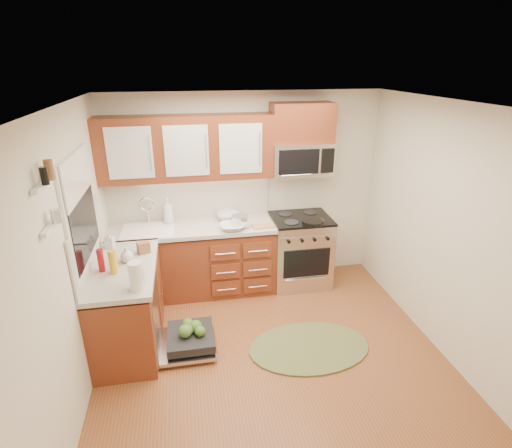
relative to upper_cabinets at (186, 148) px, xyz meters
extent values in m
plane|color=brown|center=(0.73, -1.57, -1.88)|extent=(3.50, 3.50, 0.00)
plane|color=white|center=(0.73, -1.57, 0.62)|extent=(3.50, 3.50, 0.00)
cube|color=beige|center=(0.73, 0.18, -0.62)|extent=(3.50, 0.04, 2.50)
cube|color=beige|center=(0.73, -3.33, -0.62)|extent=(3.50, 0.04, 2.50)
cube|color=beige|center=(-1.02, -1.57, -0.62)|extent=(0.04, 3.50, 2.50)
cube|color=beige|center=(2.48, -1.57, -0.62)|extent=(0.04, 3.50, 2.50)
cube|color=maroon|center=(0.00, -0.12, -1.45)|extent=(2.05, 0.60, 0.85)
cube|color=maroon|center=(-0.72, -1.05, -1.45)|extent=(0.60, 1.25, 0.85)
cube|color=beige|center=(0.00, -0.14, -0.97)|extent=(2.07, 0.64, 0.05)
cube|color=beige|center=(-0.71, -1.05, -0.97)|extent=(0.64, 1.27, 0.05)
cube|color=beige|center=(0.00, 0.16, -0.67)|extent=(2.05, 0.02, 0.57)
cube|color=beige|center=(-1.01, -1.05, -0.67)|extent=(0.02, 1.25, 0.57)
cube|color=maroon|center=(1.41, 0.00, 0.26)|extent=(0.76, 0.35, 0.47)
cube|color=white|center=(-0.98, -1.07, 0.00)|extent=(0.02, 0.96, 0.40)
cube|color=white|center=(-0.99, -1.92, 0.17)|extent=(0.04, 0.40, 0.03)
cube|color=white|center=(-0.99, -1.92, -0.12)|extent=(0.04, 0.40, 0.03)
cylinder|color=black|center=(1.48, -0.40, -0.90)|extent=(0.27, 0.27, 0.05)
cylinder|color=silver|center=(0.59, -0.21, -0.89)|extent=(0.22, 0.22, 0.13)
cube|color=tan|center=(0.87, -0.30, -0.94)|extent=(0.27, 0.18, 0.02)
cylinder|color=silver|center=(-0.27, 0.07, -0.88)|extent=(0.11, 0.11, 0.15)
cylinder|color=white|center=(-0.53, -1.53, -0.81)|extent=(0.13, 0.13, 0.27)
cylinder|color=gold|center=(-0.77, -1.18, -0.83)|extent=(0.08, 0.08, 0.24)
cylinder|color=#A50D18|center=(-0.90, -1.12, -0.83)|extent=(0.06, 0.06, 0.23)
cube|color=brown|center=(-0.52, -0.78, -0.89)|extent=(0.15, 0.13, 0.12)
cube|color=teal|center=(-0.52, -1.52, -0.86)|extent=(0.12, 0.08, 0.18)
imported|color=#999999|center=(0.48, -0.32, -0.91)|extent=(0.30, 0.30, 0.07)
imported|color=#999999|center=(0.47, 0.01, -0.90)|extent=(0.35, 0.35, 0.09)
imported|color=#999999|center=(0.64, -0.31, -0.90)|extent=(0.13, 0.13, 0.10)
imported|color=#999999|center=(-0.27, 0.03, -0.78)|extent=(0.15, 0.15, 0.33)
imported|color=#999999|center=(-0.90, -0.59, -0.85)|extent=(0.11, 0.11, 0.19)
imported|color=#999999|center=(-0.68, -0.95, -0.87)|extent=(0.13, 0.13, 0.16)
camera|label=1|loc=(-0.04, -4.76, 0.96)|focal=28.00mm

